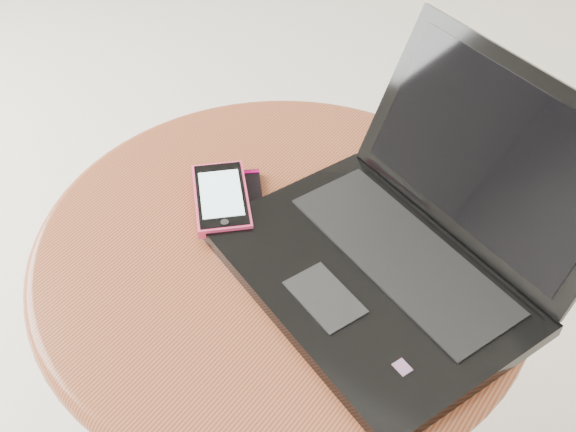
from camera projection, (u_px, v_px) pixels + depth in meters
The scene contains 4 objects.
table at pixel (282, 298), 0.91m from camera, with size 0.59×0.59×0.47m.
laptop at pixel (404, 242), 0.79m from camera, with size 0.42×0.42×0.21m.
phone_black at pixel (240, 200), 0.88m from camera, with size 0.11×0.11×0.01m.
phone_pink at pixel (221, 198), 0.87m from camera, with size 0.13×0.13×0.01m.
Camera 1 is at (0.42, -0.37, 1.08)m, focal length 44.52 mm.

